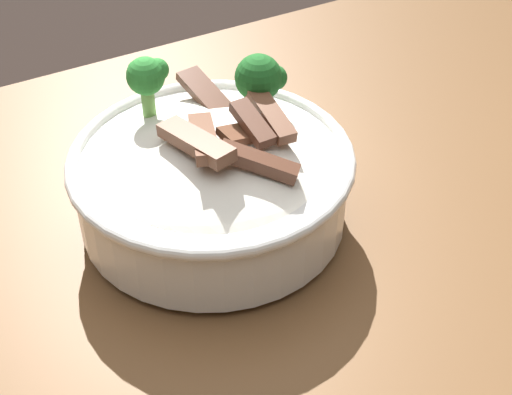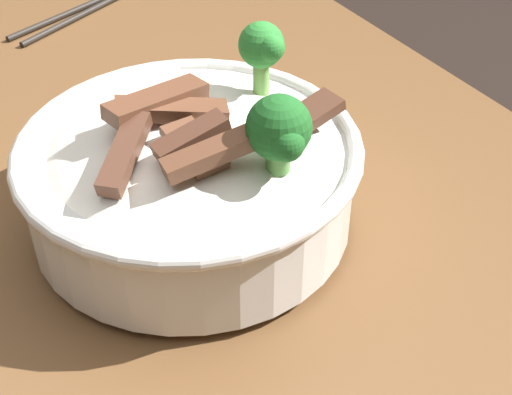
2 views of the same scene
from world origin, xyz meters
TOP-DOWN VIEW (x-y plane):
  - rice_bowl at (0.14, 0.09)m, footprint 0.26×0.26m

SIDE VIEW (x-z plane):
  - rice_bowl at x=0.14m, z-range 0.78..0.93m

